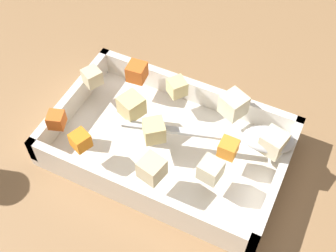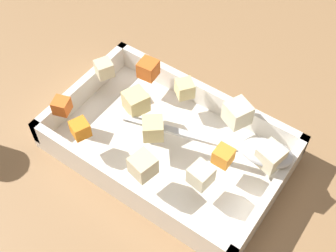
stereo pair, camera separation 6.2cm
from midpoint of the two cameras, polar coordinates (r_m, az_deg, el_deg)
ground_plane at (r=0.67m, az=-4.79°, el=-4.07°), size 4.00×4.00×0.00m
baking_dish at (r=0.66m, az=-2.69°, el=-2.71°), size 0.34×0.21×0.05m
carrot_chunk_near_right at (r=0.62m, az=-13.93°, el=-1.98°), size 0.03×0.03×0.02m
carrot_chunk_near_spoon at (r=0.60m, az=4.75°, el=-3.04°), size 0.02×0.02×0.02m
carrot_chunk_mid_left at (r=0.65m, az=-16.72°, el=0.59°), size 0.03×0.03×0.02m
carrot_chunk_heap_top at (r=0.69m, az=-6.59°, el=6.71°), size 0.03×0.03×0.03m
potato_chunk_corner_se at (r=0.64m, az=-7.45°, el=2.40°), size 0.04×0.04×0.03m
potato_chunk_near_left at (r=0.61m, az=-4.82°, el=-0.93°), size 0.04×0.04×0.03m
potato_chunk_heap_side at (r=0.66m, az=-1.34°, el=4.76°), size 0.03×0.03×0.02m
potato_chunk_front_center at (r=0.69m, az=-12.20°, el=5.99°), size 0.03×0.03×0.02m
potato_chunk_rim_edge at (r=0.58m, az=2.37°, el=-5.81°), size 0.03×0.03×0.03m
potato_chunk_center at (r=0.61m, az=10.46°, el=-2.27°), size 0.04×0.04×0.03m
potato_chunk_corner_ne at (r=0.64m, az=5.62°, el=2.54°), size 0.04×0.04×0.03m
potato_chunk_mid_right at (r=0.58m, az=-5.18°, el=-5.64°), size 0.04×0.04×0.03m
serving_spoon at (r=0.62m, az=8.63°, el=-1.76°), size 0.24×0.09×0.02m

